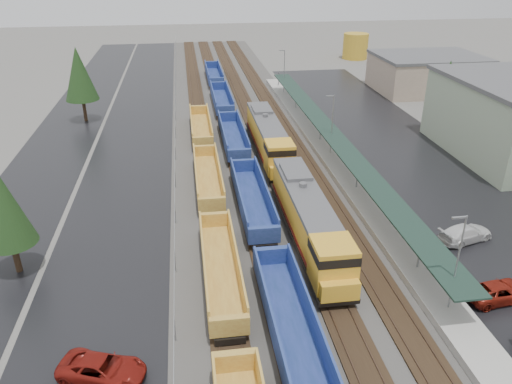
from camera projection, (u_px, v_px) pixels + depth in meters
The scene contains 19 objects.
ballast_strip at pixel (244, 135), 69.77m from camera, with size 20.00×160.00×0.08m, color #302D2B.
trackbed at pixel (244, 134), 69.72m from camera, with size 14.60×160.00×0.22m.
west_parking_lot at pixel (135, 141), 67.85m from camera, with size 10.00×160.00×0.02m, color black.
west_road at pixel (59, 144), 66.56m from camera, with size 9.00×160.00×0.02m, color black.
east_commuter_lot at pixel (402, 154), 63.32m from camera, with size 16.00×100.00×0.02m, color black.
station_platform at pixel (330, 153), 61.79m from camera, with size 3.00×80.00×8.00m.
chainlink_fence at pixel (175, 131), 66.47m from camera, with size 0.08×160.04×2.02m.
distant_hills at pixel (306, 12), 209.78m from camera, with size 301.00×140.00×25.20m.
tree_west_near at pixel (4, 207), 37.69m from camera, with size 3.96×3.96×9.00m.
tree_west_far at pixel (79, 74), 72.62m from camera, with size 4.84×4.84×11.00m.
tree_east at pixel (447, 86), 68.79m from camera, with size 4.40×4.40×10.00m.
locomotive_lead at pixel (309, 220), 42.79m from camera, with size 3.07×20.22×4.58m.
locomotive_trail at pixel (269, 138), 61.50m from camera, with size 3.07×20.22×4.58m.
well_string_yellow at pixel (221, 268), 38.49m from camera, with size 2.68×84.06×2.37m.
well_string_blue at pixel (252, 199), 49.09m from camera, with size 2.83×126.80×2.51m.
storage_tank at pixel (355, 46), 118.22m from camera, with size 5.85×5.85×5.85m, color gold.
parked_car_west_c at pixel (102, 369), 29.80m from camera, with size 5.27×2.43×1.46m, color maroon.
parked_car_east_b at pixel (499, 292), 36.64m from camera, with size 5.04×2.32×1.40m, color maroon.
parked_car_east_c at pixel (465, 233), 44.10m from camera, with size 5.16×2.10×1.50m, color silver.
Camera 1 is at (-7.90, -5.82, 23.27)m, focal length 35.00 mm.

